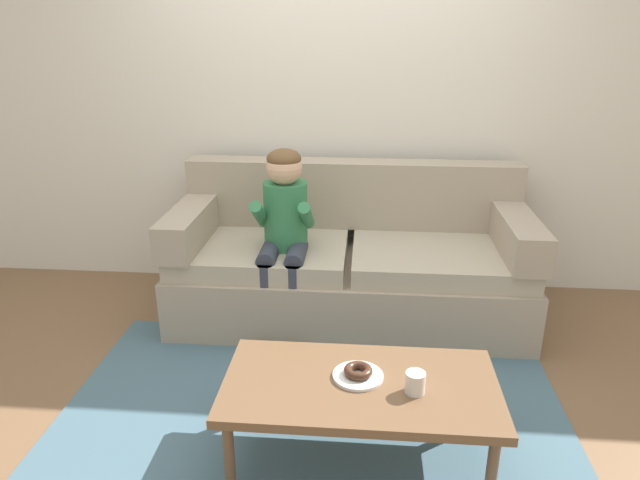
{
  "coord_description": "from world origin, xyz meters",
  "views": [
    {
      "loc": [
        0.22,
        -2.46,
        1.76
      ],
      "look_at": [
        -0.02,
        0.45,
        0.65
      ],
      "focal_mm": 31.87,
      "sensor_mm": 36.0,
      "label": 1
    }
  ],
  "objects_px": {
    "coffee_table": "(360,390)",
    "couch": "(350,264)",
    "mug": "(415,383)",
    "donut": "(358,371)",
    "person_child": "(284,224)"
  },
  "relations": [
    {
      "from": "coffee_table",
      "to": "person_child",
      "type": "height_order",
      "value": "person_child"
    },
    {
      "from": "donut",
      "to": "mug",
      "type": "xyz_separation_m",
      "value": [
        0.23,
        -0.08,
        0.01
      ]
    },
    {
      "from": "couch",
      "to": "coffee_table",
      "type": "bearing_deg",
      "value": -86.13
    },
    {
      "from": "person_child",
      "to": "donut",
      "type": "xyz_separation_m",
      "value": [
        0.46,
        -1.11,
        -0.24
      ]
    },
    {
      "from": "donut",
      "to": "mug",
      "type": "relative_size",
      "value": 1.33
    },
    {
      "from": "coffee_table",
      "to": "couch",
      "type": "bearing_deg",
      "value": 93.87
    },
    {
      "from": "couch",
      "to": "donut",
      "type": "bearing_deg",
      "value": -86.52
    },
    {
      "from": "coffee_table",
      "to": "donut",
      "type": "bearing_deg",
      "value": 108.51
    },
    {
      "from": "person_child",
      "to": "mug",
      "type": "distance_m",
      "value": 1.39
    },
    {
      "from": "couch",
      "to": "donut",
      "type": "relative_size",
      "value": 18.05
    },
    {
      "from": "coffee_table",
      "to": "donut",
      "type": "xyz_separation_m",
      "value": [
        -0.01,
        0.03,
        0.07
      ]
    },
    {
      "from": "coffee_table",
      "to": "mug",
      "type": "xyz_separation_m",
      "value": [
        0.21,
        -0.05,
        0.08
      ]
    },
    {
      "from": "mug",
      "to": "person_child",
      "type": "bearing_deg",
      "value": 120.09
    },
    {
      "from": "mug",
      "to": "coffee_table",
      "type": "bearing_deg",
      "value": 166.98
    },
    {
      "from": "person_child",
      "to": "donut",
      "type": "relative_size",
      "value": 9.18
    }
  ]
}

